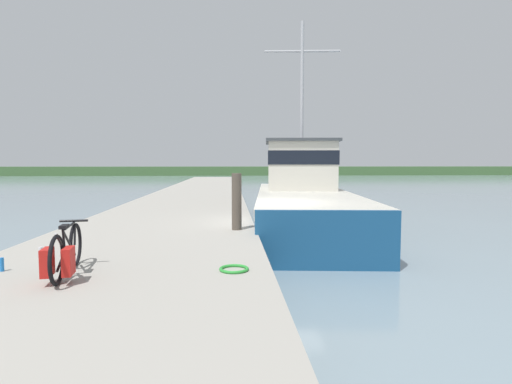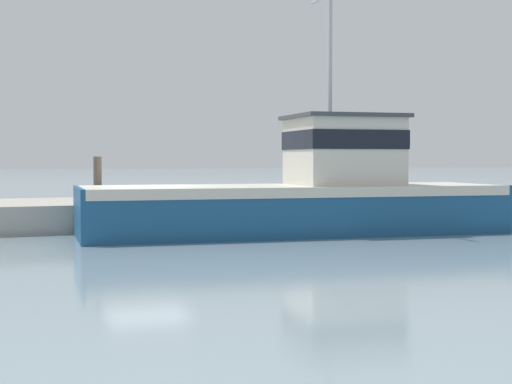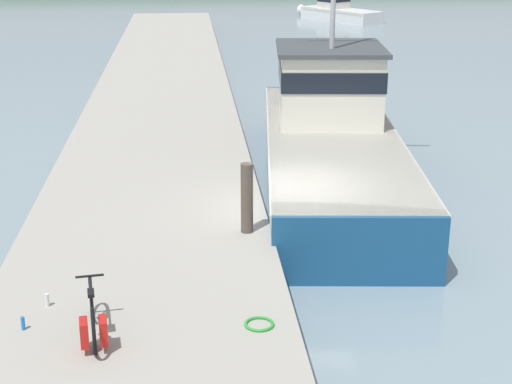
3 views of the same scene
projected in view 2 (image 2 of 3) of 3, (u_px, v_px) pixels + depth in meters
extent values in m
plane|color=gray|center=(147.00, 234.00, 23.54)|extent=(320.00, 320.00, 0.00)
cube|color=#A39E93|center=(124.00, 213.00, 26.57)|extent=(5.19, 80.00, 0.87)
cube|color=navy|center=(294.00, 210.00, 23.56)|extent=(4.69, 13.04, 1.47)
cone|color=navy|center=(511.00, 206.00, 25.65)|extent=(1.61, 2.42, 1.40)
cube|color=beige|center=(294.00, 190.00, 23.54)|extent=(4.73, 12.79, 0.29)
cube|color=beige|center=(343.00, 152.00, 23.93)|extent=(3.06, 3.23, 2.02)
cube|color=black|center=(343.00, 140.00, 23.92)|extent=(3.12, 3.30, 0.56)
cube|color=#3D4247|center=(343.00, 117.00, 23.89)|extent=(3.31, 3.49, 0.12)
cylinder|color=#B2B2B7|center=(330.00, 34.00, 23.66)|extent=(0.14, 0.14, 4.87)
cylinder|color=#51473D|center=(98.00, 180.00, 24.12)|extent=(0.25, 0.25, 1.47)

